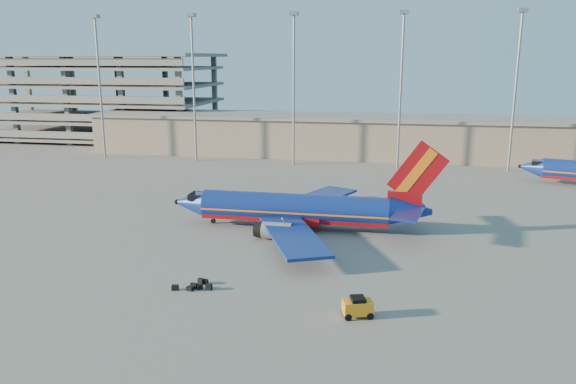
% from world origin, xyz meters
% --- Properties ---
extents(ground, '(220.00, 220.00, 0.00)m').
position_xyz_m(ground, '(0.00, 0.00, 0.00)').
color(ground, slate).
rests_on(ground, ground).
extents(terminal_building, '(122.00, 16.00, 8.50)m').
position_xyz_m(terminal_building, '(10.00, 58.00, 4.32)').
color(terminal_building, gray).
rests_on(terminal_building, ground).
extents(parking_garage, '(62.00, 32.00, 21.40)m').
position_xyz_m(parking_garage, '(-62.00, 74.05, 11.73)').
color(parking_garage, slate).
rests_on(parking_garage, ground).
extents(light_mast_row, '(101.60, 1.60, 28.65)m').
position_xyz_m(light_mast_row, '(5.00, 46.00, 17.55)').
color(light_mast_row, gray).
rests_on(light_mast_row, ground).
extents(aircraft_main, '(33.20, 31.98, 11.25)m').
position_xyz_m(aircraft_main, '(3.29, 4.09, 2.40)').
color(aircraft_main, navy).
rests_on(aircraft_main, ground).
extents(baggage_tug, '(2.67, 2.05, 1.69)m').
position_xyz_m(baggage_tug, '(11.66, -18.86, 0.88)').
color(baggage_tug, orange).
rests_on(baggage_tug, ground).
extents(luggage_pile, '(3.57, 2.30, 0.54)m').
position_xyz_m(luggage_pile, '(-3.11, -15.74, 0.24)').
color(luggage_pile, black).
rests_on(luggage_pile, ground).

